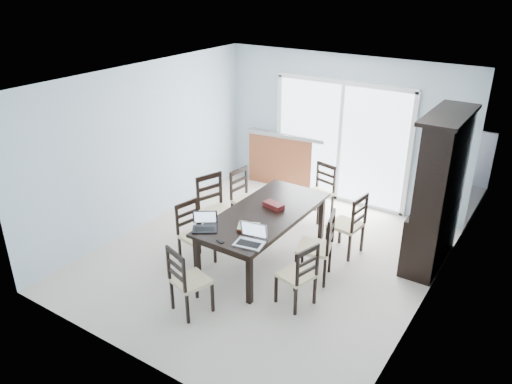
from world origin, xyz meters
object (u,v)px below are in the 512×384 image
at_px(dining_table, 264,217).
at_px(laptop_silver, 249,240).
at_px(game_box, 274,205).
at_px(hot_tub, 312,149).
at_px(chair_left_far, 244,192).
at_px(chair_right_near, 301,270).
at_px(chair_right_mid, 322,240).
at_px(chair_right_far, 352,219).
at_px(cell_phone, 220,241).
at_px(laptop_dark, 205,226).
at_px(china_hutch, 438,193).
at_px(chair_left_near, 192,226).
at_px(chair_left_mid, 214,201).
at_px(chair_end_far, 322,185).
at_px(chair_end_near, 184,275).

distance_m(dining_table, laptop_silver, 0.93).
bearing_deg(game_box, hot_tub, 107.55).
relative_size(chair_left_far, game_box, 3.64).
distance_m(game_box, hot_tub, 3.27).
xyz_separation_m(chair_right_near, chair_right_mid, (-0.07, 0.69, 0.07)).
relative_size(chair_right_far, hot_tub, 0.50).
xyz_separation_m(chair_left_far, hot_tub, (-0.10, 2.58, -0.05)).
bearing_deg(hot_tub, cell_phone, -77.79).
distance_m(laptop_dark, cell_phone, 0.39).
bearing_deg(chair_right_near, laptop_dark, 111.89).
xyz_separation_m(chair_left_far, chair_right_near, (1.84, -1.43, -0.04)).
bearing_deg(china_hutch, cell_phone, -132.23).
relative_size(chair_left_far, chair_right_mid, 0.96).
bearing_deg(chair_left_far, chair_left_near, 7.96).
distance_m(dining_table, chair_right_far, 1.28).
xyz_separation_m(chair_right_far, laptop_silver, (-0.67, -1.65, 0.22)).
bearing_deg(chair_right_far, chair_right_near, -174.13).
xyz_separation_m(chair_left_mid, laptop_silver, (1.28, -0.94, 0.17)).
distance_m(chair_left_near, chair_left_far, 1.33).
height_order(chair_right_near, laptop_silver, chair_right_near).
bearing_deg(laptop_dark, laptop_silver, -34.64).
bearing_deg(chair_right_mid, hot_tub, 14.02).
distance_m(chair_left_near, laptop_dark, 0.57).
distance_m(chair_right_mid, chair_end_far, 1.91).
bearing_deg(hot_tub, chair_left_far, -87.84).
distance_m(cell_phone, hot_tub, 4.41).
relative_size(chair_left_mid, chair_end_far, 1.12).
distance_m(chair_left_near, chair_right_far, 2.30).
relative_size(chair_left_near, cell_phone, 9.97).
height_order(chair_left_far, cell_phone, chair_left_far).
bearing_deg(chair_left_near, chair_left_mid, -156.57).
xyz_separation_m(chair_end_far, game_box, (-0.03, -1.49, 0.22)).
bearing_deg(chair_right_far, chair_left_near, 133.90).
height_order(china_hutch, chair_end_far, china_hutch).
height_order(chair_left_near, chair_right_near, chair_left_near).
distance_m(chair_left_near, cell_phone, 0.92).
bearing_deg(laptop_silver, hot_tub, 96.69).
bearing_deg(chair_end_near, china_hutch, 70.77).
relative_size(chair_right_mid, laptop_dark, 2.91).
bearing_deg(chair_left_near, laptop_silver, 89.56).
relative_size(china_hutch, hot_tub, 0.99).
height_order(chair_right_near, laptop_dark, chair_right_near).
bearing_deg(chair_left_far, game_box, 65.70).
distance_m(chair_left_near, chair_left_mid, 0.70).
xyz_separation_m(chair_end_near, game_box, (0.15, 1.79, 0.23)).
bearing_deg(chair_right_mid, chair_left_mid, 71.79).
distance_m(chair_left_mid, game_box, 1.01).
height_order(chair_left_far, chair_end_far, chair_left_far).
bearing_deg(cell_phone, dining_table, 104.05).
xyz_separation_m(chair_right_mid, hot_tub, (-1.87, 3.32, -0.08)).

